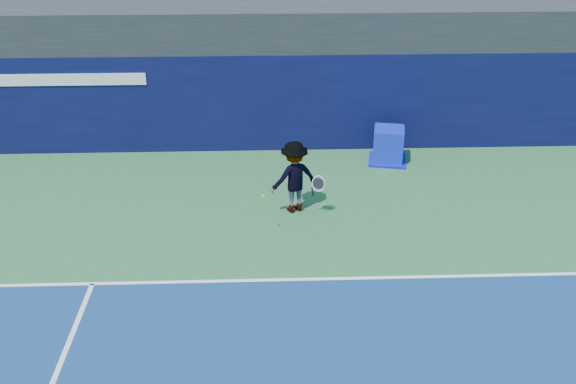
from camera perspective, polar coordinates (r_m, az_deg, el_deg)
The scene contains 7 objects.
ground at distance 11.67m, azimuth 4.76°, elevation -16.21°, with size 80.00×80.00×0.00m, color #2B6036.
baseline at distance 13.98m, azimuth 3.40°, elevation -7.71°, with size 24.00×0.10×0.01m, color white.
stadium_band at distance 20.41m, azimuth 1.49°, elevation 14.78°, with size 36.00×3.00×1.20m, color black.
back_wall_assembly at distance 20.02m, azimuth 1.58°, elevation 8.28°, with size 36.00×1.03×3.00m.
equipment_cart at distance 19.37m, azimuth 8.89°, elevation 4.03°, with size 1.27×1.27×1.05m.
tennis_player at distance 16.16m, azimuth 0.56°, elevation 1.34°, with size 1.46×1.12×1.89m.
tennis_ball at distance 15.04m, azimuth -2.21°, elevation -0.34°, with size 0.06×0.06×0.06m.
Camera 1 is at (-1.23, -8.39, 8.01)m, focal length 40.00 mm.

